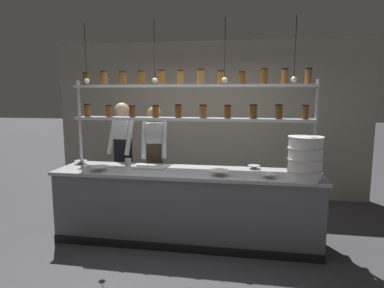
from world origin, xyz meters
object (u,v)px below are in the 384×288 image
Objects in this scene: prep_bowl_near_right at (269,176)px; serving_cup_front at (128,162)px; chef_center at (155,156)px; prep_bowl_center_front at (254,167)px; container_stack at (305,158)px; cutting_board at (151,167)px; spice_shelf_unit at (190,104)px; prep_bowl_near_left at (81,162)px; prep_bowl_far_left at (219,173)px; prep_bowl_center_back at (100,169)px; chef_left at (123,151)px.

serving_cup_front is at bearing 169.43° from prep_bowl_near_right.
chef_center reaches higher than prep_bowl_center_front.
chef_center is 16.10× the size of serving_cup_front.
chef_center is at bearing 156.69° from container_stack.
cutting_board is at bearing -89.41° from chef_center.
spice_shelf_unit reaches higher than chef_center.
serving_cup_front is (-2.22, 0.38, -0.20)m from container_stack.
prep_bowl_far_left reaches higher than prep_bowl_near_left.
chef_center is 0.55m from cutting_board.
prep_bowl_near_left is (-1.04, 0.09, 0.01)m from cutting_board.
prep_bowl_far_left is at bearing -47.86° from chef_center.
prep_bowl_center_front is at bearing -4.17° from spice_shelf_unit.
prep_bowl_near_left is 1.66× the size of serving_cup_front.
prep_bowl_near_left is 2.56m from prep_bowl_near_right.
prep_bowl_near_right is 1.74× the size of serving_cup_front.
container_stack is at bearing -9.61° from cutting_board.
prep_bowl_near_right is (0.16, -0.47, 0.00)m from prep_bowl_center_front.
chef_center is at bearing 100.64° from cutting_board.
serving_cup_front reaches higher than prep_bowl_center_front.
chef_center is at bearing 153.76° from spice_shelf_unit.
chef_center is 9.71× the size of prep_bowl_near_left.
prep_bowl_center_back is 2.07m from prep_bowl_near_right.
prep_bowl_center_front is 1.54× the size of serving_cup_front.
chef_left is at bearing 53.77° from prep_bowl_near_left.
prep_bowl_near_left is (-2.92, 0.41, -0.23)m from container_stack.
prep_bowl_center_front is at bearing 2.39° from prep_bowl_near_left.
prep_bowl_near_right is (2.07, 0.00, -0.01)m from prep_bowl_center_back.
chef_center is 1.48m from prep_bowl_center_front.
prep_bowl_center_back is at bearing -179.93° from prep_bowl_near_right.
chef_center is (0.53, -0.10, -0.04)m from chef_left.
chef_left is 2.70m from container_stack.
cutting_board is at bearing 170.39° from container_stack.
container_stack is at bearing -5.68° from prep_bowl_near_right.
cutting_board is 1.04m from prep_bowl_near_left.
spice_shelf_unit is 1.05m from prep_bowl_far_left.
spice_shelf_unit is 6.50× the size of container_stack.
prep_bowl_near_left is at bearing -173.95° from spice_shelf_unit.
container_stack is 0.78m from prep_bowl_center_front.
prep_bowl_center_back is (-1.06, -0.53, -0.81)m from spice_shelf_unit.
prep_bowl_near_right is at bearing -8.29° from prep_bowl_near_left.
cutting_board is at bearing 169.38° from prep_bowl_near_right.
serving_cup_front is (-0.34, 0.06, 0.04)m from cutting_board.
prep_bowl_center_front is at bearing 13.83° from prep_bowl_center_back.
container_stack reaches higher than prep_bowl_near_right.
chef_left is 16.59× the size of serving_cup_front.
cutting_board is 2.28× the size of prep_bowl_near_left.
prep_bowl_near_left reaches higher than prep_bowl_center_front.
spice_shelf_unit is 1.73m from prep_bowl_near_left.
serving_cup_front reaches higher than prep_bowl_far_left.
chef_center is 1.79m from prep_bowl_near_right.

